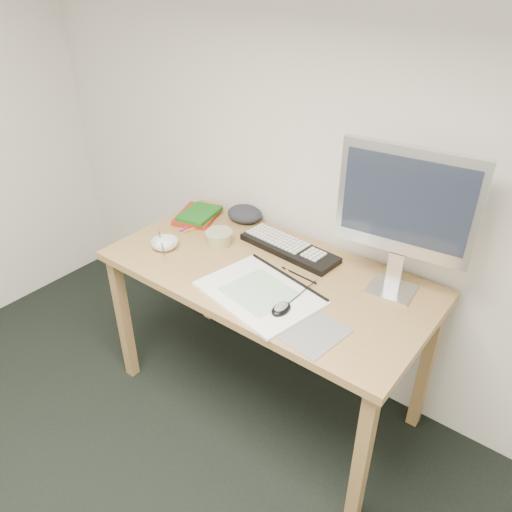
{
  "coord_description": "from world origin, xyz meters",
  "views": [
    {
      "loc": [
        0.97,
        0.01,
        1.92
      ],
      "look_at": [
        -0.1,
        1.39,
        0.83
      ],
      "focal_mm": 35.0,
      "sensor_mm": 36.0,
      "label": 1
    }
  ],
  "objects_px": {
    "desk": "(267,287)",
    "sketchpad": "(260,293)",
    "monitor": "(406,206)",
    "keyboard": "(289,248)",
    "rice_bowl": "(165,244)"
  },
  "relations": [
    {
      "from": "sketchpad",
      "to": "rice_bowl",
      "type": "bearing_deg",
      "value": -170.65
    },
    {
      "from": "sketchpad",
      "to": "monitor",
      "type": "xyz_separation_m",
      "value": [
        0.4,
        0.35,
        0.36
      ]
    },
    {
      "from": "keyboard",
      "to": "sketchpad",
      "type": "bearing_deg",
      "value": -69.3
    },
    {
      "from": "keyboard",
      "to": "monitor",
      "type": "bearing_deg",
      "value": 4.92
    },
    {
      "from": "keyboard",
      "to": "rice_bowl",
      "type": "bearing_deg",
      "value": -139.84
    },
    {
      "from": "desk",
      "to": "monitor",
      "type": "height_order",
      "value": "monitor"
    },
    {
      "from": "desk",
      "to": "sketchpad",
      "type": "xyz_separation_m",
      "value": [
        0.08,
        -0.15,
        0.09
      ]
    },
    {
      "from": "keyboard",
      "to": "monitor",
      "type": "xyz_separation_m",
      "value": [
        0.49,
        -0.0,
        0.36
      ]
    },
    {
      "from": "keyboard",
      "to": "rice_bowl",
      "type": "xyz_separation_m",
      "value": [
        -0.46,
        -0.33,
        0.01
      ]
    },
    {
      "from": "sketchpad",
      "to": "monitor",
      "type": "relative_size",
      "value": 0.77
    },
    {
      "from": "desk",
      "to": "sketchpad",
      "type": "distance_m",
      "value": 0.19
    },
    {
      "from": "desk",
      "to": "monitor",
      "type": "relative_size",
      "value": 2.36
    },
    {
      "from": "keyboard",
      "to": "monitor",
      "type": "relative_size",
      "value": 0.79
    },
    {
      "from": "rice_bowl",
      "to": "monitor",
      "type": "bearing_deg",
      "value": 18.8
    },
    {
      "from": "monitor",
      "to": "rice_bowl",
      "type": "distance_m",
      "value": 1.07
    }
  ]
}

